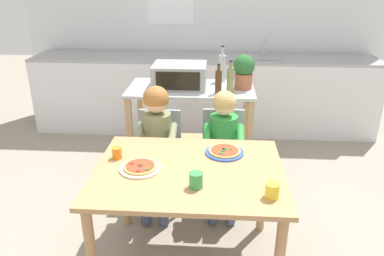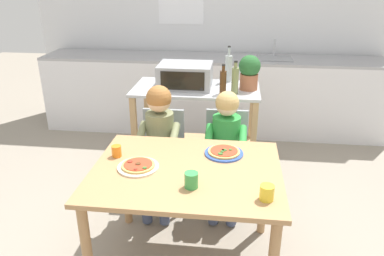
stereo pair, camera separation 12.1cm
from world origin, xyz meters
name	(u,v)px [view 1 (the left image)]	position (x,y,z in m)	size (l,w,h in m)	color
ground_plane	(198,180)	(0.00, 1.10, 0.00)	(10.99, 10.99, 0.00)	gray
back_wall_tiled	(205,15)	(0.00, 2.81, 1.35)	(4.56, 0.13, 2.70)	silver
kitchen_counter	(204,94)	(0.00, 2.40, 0.46)	(4.11, 0.60, 1.12)	silver
kitchen_island_cart	(191,118)	(-0.07, 1.21, 0.60)	(1.13, 0.59, 0.90)	#B7BABF
toaster_oven	(180,76)	(-0.17, 1.22, 1.00)	(0.47, 0.37, 0.21)	#999BA0
bottle_squat_spirits	(218,81)	(0.17, 1.06, 1.00)	(0.06, 0.06, 0.26)	#4C2D14
bottle_slim_sauce	(230,80)	(0.27, 1.07, 1.02)	(0.06, 0.06, 0.28)	olive
bottle_dark_olive_oil	(222,68)	(0.21, 1.44, 1.03)	(0.07, 0.07, 0.34)	#ADB7B2
potted_herb_plant	(244,71)	(0.39, 1.21, 1.06)	(0.19, 0.19, 0.30)	#9E5B3D
dining_table	(189,184)	(0.00, 0.00, 0.63)	(1.17, 0.91, 0.73)	#AD7F51
dining_chair_left	(159,152)	(-0.30, 0.72, 0.48)	(0.36, 0.36, 0.81)	gray
dining_chair_right	(223,152)	(0.22, 0.76, 0.48)	(0.36, 0.36, 0.81)	gray
child_in_olive_shirt	(156,136)	(-0.30, 0.60, 0.68)	(0.32, 0.42, 1.05)	#424C6B
child_in_green_shirt	(223,140)	(0.22, 0.64, 0.65)	(0.32, 0.42, 1.01)	#424C6B
pizza_plate_cream	(140,167)	(-0.30, -0.02, 0.75)	(0.26, 0.26, 0.03)	beige
pizza_plate_blue_rimmed	(225,152)	(0.22, 0.23, 0.75)	(0.26, 0.26, 0.03)	#3356B7
drinking_cup_yellow	(272,190)	(0.47, -0.28, 0.78)	(0.08, 0.08, 0.09)	yellow
drinking_cup_green	(196,180)	(0.06, -0.20, 0.78)	(0.08, 0.08, 0.09)	green
drinking_cup_orange	(117,153)	(-0.48, 0.12, 0.77)	(0.06, 0.06, 0.08)	orange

